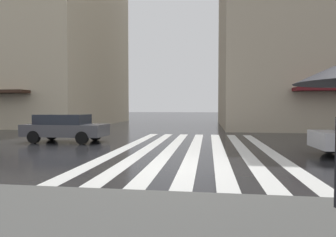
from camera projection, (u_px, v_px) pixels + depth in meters
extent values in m
plane|color=black|center=(173.00, 167.00, 8.58)|extent=(220.00, 220.00, 0.00)
cube|color=silver|center=(267.00, 150.00, 12.06)|extent=(13.00, 0.50, 0.01)
cube|color=silver|center=(242.00, 149.00, 12.20)|extent=(13.00, 0.50, 0.01)
cube|color=silver|center=(218.00, 149.00, 12.34)|extent=(13.00, 0.50, 0.01)
cube|color=silver|center=(195.00, 148.00, 12.48)|extent=(13.00, 0.50, 0.01)
cube|color=silver|center=(172.00, 148.00, 12.62)|extent=(13.00, 0.50, 0.01)
cube|color=silver|center=(149.00, 147.00, 12.75)|extent=(13.00, 0.50, 0.01)
cube|color=silver|center=(127.00, 147.00, 12.89)|extent=(13.00, 0.50, 0.01)
cube|color=beige|center=(16.00, 28.00, 31.76)|extent=(17.08, 20.50, 20.98)
cylinder|color=black|center=(329.00, 145.00, 11.09)|extent=(0.20, 0.62, 0.62)
cube|color=#4C4C51|center=(66.00, 130.00, 14.86)|extent=(1.75, 4.10, 0.60)
cube|color=#232833|center=(63.00, 119.00, 14.86)|extent=(1.54, 2.46, 0.50)
cylinder|color=black|center=(95.00, 135.00, 15.51)|extent=(0.20, 0.62, 0.62)
cylinder|color=black|center=(82.00, 138.00, 13.88)|extent=(0.20, 0.62, 0.62)
cylinder|color=black|center=(52.00, 134.00, 15.86)|extent=(0.20, 0.62, 0.62)
cylinder|color=black|center=(34.00, 137.00, 14.23)|extent=(0.20, 0.62, 0.62)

